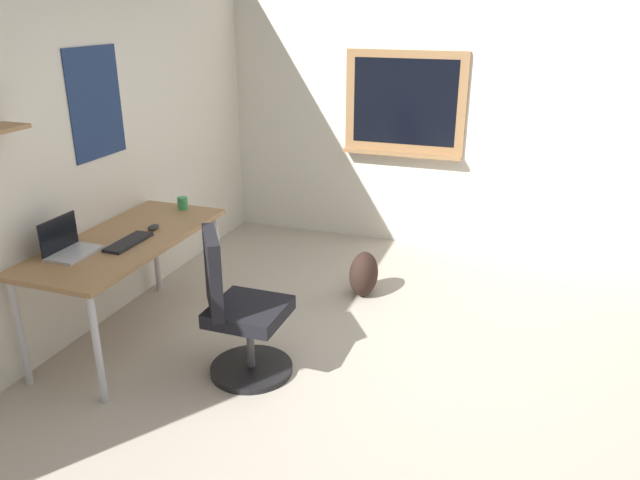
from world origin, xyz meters
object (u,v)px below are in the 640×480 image
object	(u,v)px
desk	(126,248)
computer_mouse	(153,227)
coffee_mug	(183,203)
backpack	(364,274)
office_chair	(239,315)
keyboard	(128,242)
laptop	(68,246)

from	to	relation	value
desk	computer_mouse	world-z (taller)	computer_mouse
coffee_mug	backpack	distance (m)	1.50
desk	backpack	size ratio (longest dim) A/B	4.26
desk	office_chair	size ratio (longest dim) A/B	1.61
office_chair	keyboard	size ratio (longest dim) A/B	2.57
office_chair	laptop	bearing A→B (deg)	99.64
keyboard	computer_mouse	xyz separation A→B (m)	(0.28, 0.00, 0.01)
coffee_mug	laptop	bearing A→B (deg)	169.22
desk	backpack	xyz separation A→B (m)	(1.17, -1.31, -0.49)
keyboard	computer_mouse	distance (m)	0.28
office_chair	keyboard	world-z (taller)	office_chair
computer_mouse	office_chair	bearing A→B (deg)	-114.36
keyboard	coffee_mug	bearing A→B (deg)	3.86
computer_mouse	desk	bearing A→B (deg)	157.47
backpack	office_chair	bearing A→B (deg)	162.77
computer_mouse	coffee_mug	xyz separation A→B (m)	(0.46, 0.05, 0.03)
laptop	coffee_mug	size ratio (longest dim) A/B	3.37
desk	computer_mouse	xyz separation A→B (m)	(0.20, -0.08, 0.09)
desk	coffee_mug	size ratio (longest dim) A/B	16.63
coffee_mug	office_chair	bearing A→B (deg)	-133.86
keyboard	office_chair	bearing A→B (deg)	-96.20
desk	laptop	bearing A→B (deg)	155.38
desk	coffee_mug	distance (m)	0.68
laptop	computer_mouse	size ratio (longest dim) A/B	2.98
desk	keyboard	xyz separation A→B (m)	(-0.08, -0.08, 0.08)
office_chair	computer_mouse	xyz separation A→B (m)	(0.37, 0.81, 0.35)
office_chair	laptop	size ratio (longest dim) A/B	3.06
computer_mouse	backpack	bearing A→B (deg)	-51.69
desk	keyboard	world-z (taller)	keyboard
keyboard	backpack	bearing A→B (deg)	-44.49
desk	office_chair	distance (m)	0.95
desk	keyboard	bearing A→B (deg)	-132.19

